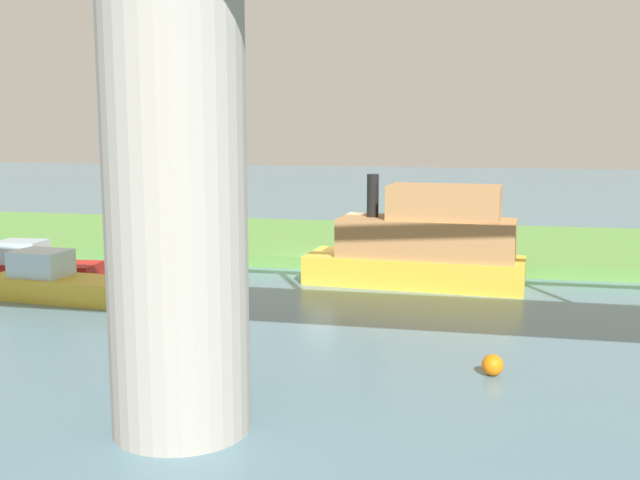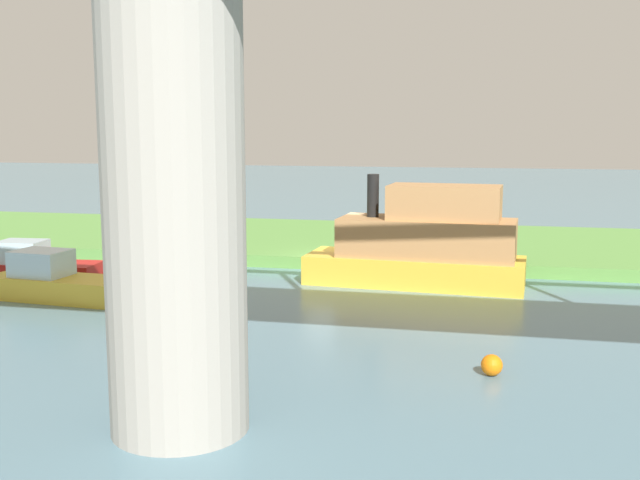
{
  "view_description": "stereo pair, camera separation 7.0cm",
  "coord_description": "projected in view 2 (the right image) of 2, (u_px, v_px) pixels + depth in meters",
  "views": [
    {
      "loc": [
        -5.62,
        28.69,
        5.68
      ],
      "look_at": [
        -0.44,
        5.0,
        2.0
      ],
      "focal_mm": 41.64,
      "sensor_mm": 36.0,
      "label": 1
    },
    {
      "loc": [
        -5.69,
        28.67,
        5.68
      ],
      "look_at": [
        -0.44,
        5.0,
        2.0
      ],
      "focal_mm": 41.64,
      "sensor_mm": 36.0,
      "label": 2
    }
  ],
  "objects": [
    {
      "name": "grassy_bank",
      "position": [
        361.0,
        242.0,
        35.5
      ],
      "size": [
        80.0,
        12.0,
        0.5
      ],
      "primitive_type": "cube",
      "color": "#5B9342",
      "rests_on": "ground"
    },
    {
      "name": "houseboat_blue",
      "position": [
        34.0,
        267.0,
        27.64
      ],
      "size": [
        4.68,
        2.0,
        1.52
      ],
      "color": "red",
      "rests_on": "ground"
    },
    {
      "name": "marker_buoy",
      "position": [
        492.0,
        365.0,
        17.12
      ],
      "size": [
        0.5,
        0.5,
        0.5
      ],
      "primitive_type": "sphere",
      "color": "orange",
      "rests_on": "ground"
    },
    {
      "name": "bridge_pylon",
      "position": [
        174.0,
        191.0,
        13.47
      ],
      "size": [
        2.6,
        2.6,
        9.09
      ],
      "primitive_type": "cylinder",
      "color": "#9E998E",
      "rests_on": "ground"
    },
    {
      "name": "mooring_post",
      "position": [
        418.0,
        245.0,
        30.72
      ],
      "size": [
        0.2,
        0.2,
        0.76
      ],
      "primitive_type": "cylinder",
      "color": "brown",
      "rests_on": "grassy_bank"
    },
    {
      "name": "pontoon_yellow",
      "position": [
        55.0,
        282.0,
        24.79
      ],
      "size": [
        4.99,
        2.14,
        1.62
      ],
      "color": "gold",
      "rests_on": "ground"
    },
    {
      "name": "person_on_bank",
      "position": [
        367.0,
        239.0,
        30.13
      ],
      "size": [
        0.46,
        0.46,
        1.39
      ],
      "color": "#2D334C",
      "rests_on": "grassy_bank"
    },
    {
      "name": "ground_plane",
      "position": [
        336.0,
        271.0,
        29.75
      ],
      "size": [
        160.0,
        160.0,
        0.0
      ],
      "primitive_type": "plane",
      "color": "slate"
    },
    {
      "name": "motorboat_red",
      "position": [
        422.0,
        245.0,
        26.85
      ],
      "size": [
        8.01,
        3.18,
        4.01
      ],
      "color": "gold",
      "rests_on": "ground"
    }
  ]
}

